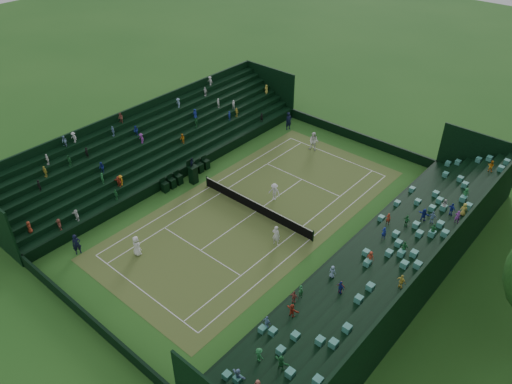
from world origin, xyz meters
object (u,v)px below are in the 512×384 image
(player_near_east, at_px, (276,235))
(player_far_east, at_px, (274,192))
(tennis_net, at_px, (256,207))
(umpire_chair, at_px, (193,172))
(player_near_west, at_px, (137,246))
(player_far_west, at_px, (314,141))

(player_near_east, height_order, player_far_east, player_near_east)
(player_near_east, bearing_deg, tennis_net, -42.86)
(umpire_chair, height_order, player_near_east, umpire_chair)
(umpire_chair, height_order, player_far_east, umpire_chair)
(tennis_net, relative_size, player_far_east, 7.26)
(player_near_east, bearing_deg, player_near_west, 33.32)
(player_near_east, height_order, player_far_west, player_far_west)
(tennis_net, bearing_deg, player_far_west, 101.55)
(player_near_west, xyz_separation_m, player_far_east, (3.26, 12.09, -0.03))
(player_far_west, height_order, player_far_east, player_far_west)
(player_near_west, height_order, player_near_east, player_near_east)
(tennis_net, distance_m, player_far_east, 2.36)
(tennis_net, bearing_deg, player_near_west, -108.25)
(player_near_west, distance_m, player_far_west, 21.20)
(umpire_chair, bearing_deg, player_far_east, 20.77)
(player_far_west, bearing_deg, umpire_chair, -127.38)
(tennis_net, height_order, umpire_chair, umpire_chair)
(tennis_net, height_order, player_far_east, player_far_east)
(player_near_east, relative_size, player_far_west, 0.90)
(umpire_chair, relative_size, player_near_east, 1.46)
(player_near_east, xyz_separation_m, player_far_east, (-3.79, 4.46, -0.07))
(tennis_net, height_order, player_near_east, player_near_east)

